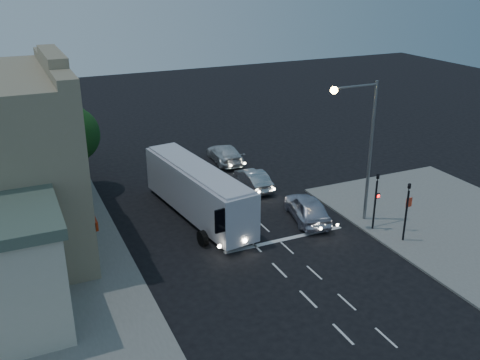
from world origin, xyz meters
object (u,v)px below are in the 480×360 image
traffic_signal_main (376,195)px  traffic_signal_side (407,205)px  car_sedan_b (225,154)px  car_suv (307,208)px  regulatory_sign (408,208)px  street_tree (71,132)px  streetlight (363,137)px  car_sedan_a (253,179)px  tour_bus (197,190)px

traffic_signal_main → traffic_signal_side: 2.10m
car_sedan_b → traffic_signal_main: (3.48, -15.48, 1.68)m
car_suv → regulatory_sign: size_ratio=2.24×
car_sedan_b → car_suv: bearing=96.8°
street_tree → streetlight: bearing=-39.5°
car_sedan_a → street_tree: (-11.97, 4.93, 3.79)m
tour_bus → traffic_signal_main: bearing=-42.5°
car_sedan_b → traffic_signal_main: size_ratio=1.25×
car_sedan_a → regulatory_sign: bearing=121.1°
car_sedan_b → car_sedan_a: bearing=91.2°
traffic_signal_main → street_tree: (-15.81, 14.25, 2.08)m
car_sedan_a → regulatory_sign: 11.75m
streetlight → street_tree: (-15.55, 12.82, -1.23)m
car_suv → car_sedan_b: bearing=-75.0°
tour_bus → car_sedan_a: size_ratio=2.67×
traffic_signal_main → street_tree: 21.38m
tour_bus → car_sedan_b: size_ratio=2.25×
regulatory_sign → street_tree: street_tree is taller
traffic_signal_side → street_tree: bearing=135.5°
traffic_signal_side → streetlight: (-0.96, 3.40, 3.31)m
car_sedan_b → streetlight: bearing=107.4°
car_sedan_a → car_sedan_b: 6.18m
traffic_signal_side → tour_bus: bearing=139.4°
tour_bus → car_suv: (6.26, -3.49, -1.03)m
car_sedan_b → tour_bus: bearing=61.8°
traffic_signal_side → streetlight: bearing=105.7°
tour_bus → car_sedan_b: (5.75, 8.97, -1.13)m
car_sedan_a → street_tree: 13.49m
car_sedan_b → street_tree: street_tree is taller
streetlight → street_tree: bearing=140.5°
car_suv → car_sedan_b: 12.47m
streetlight → traffic_signal_main: bearing=-79.8°
car_suv → street_tree: size_ratio=0.79×
street_tree → car_sedan_a: bearing=-22.4°
car_sedan_a → traffic_signal_side: bearing=114.8°
tour_bus → car_sedan_a: 6.18m
streetlight → street_tree: streetlight is taller
car_sedan_b → streetlight: 15.26m
car_sedan_b → street_tree: (-12.33, -1.23, 3.76)m
tour_bus → regulatory_sign: bearing=-41.8°
car_suv → regulatory_sign: bearing=151.7°
traffic_signal_side → car_sedan_a: bearing=111.9°
car_sedan_b → traffic_signal_main: bearing=107.1°
tour_bus → street_tree: 10.49m
regulatory_sign → car_sedan_b: bearing=107.4°
traffic_signal_main → car_sedan_a: bearing=112.4°
car_sedan_b → regulatory_sign: (5.18, -16.50, 0.86)m
traffic_signal_side → regulatory_sign: 1.61m
traffic_signal_side → traffic_signal_main: bearing=109.5°
car_sedan_a → street_tree: bearing=-19.5°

